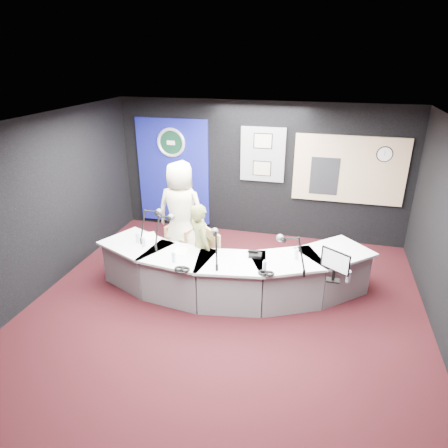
% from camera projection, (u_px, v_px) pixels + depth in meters
% --- Properties ---
extents(ground, '(6.00, 6.00, 0.00)m').
position_uv_depth(ground, '(224.00, 311.00, 6.11)').
color(ground, black).
rests_on(ground, ground).
extents(ceiling, '(6.00, 6.00, 0.02)m').
position_uv_depth(ceiling, '(224.00, 126.00, 5.00)').
color(ceiling, silver).
rests_on(ceiling, ground).
extents(wall_back, '(6.00, 0.02, 2.80)m').
position_uv_depth(wall_back, '(260.00, 171.00, 8.23)').
color(wall_back, black).
rests_on(wall_back, ground).
extents(wall_front, '(6.00, 0.02, 2.80)m').
position_uv_depth(wall_front, '(121.00, 389.00, 2.88)').
color(wall_front, black).
rests_on(wall_front, ground).
extents(wall_left, '(0.02, 6.00, 2.80)m').
position_uv_depth(wall_left, '(38.00, 208.00, 6.24)').
color(wall_left, black).
rests_on(wall_left, ground).
extents(broadcast_desk, '(4.50, 1.90, 0.75)m').
position_uv_depth(broadcast_desk, '(229.00, 272.00, 6.46)').
color(broadcast_desk, silver).
rests_on(broadcast_desk, ground).
extents(backdrop_panel, '(1.60, 0.05, 2.30)m').
position_uv_depth(backdrop_panel, '(173.00, 172.00, 8.69)').
color(backdrop_panel, navy).
rests_on(backdrop_panel, wall_back).
extents(agency_seal, '(0.63, 0.07, 0.63)m').
position_uv_depth(agency_seal, '(171.00, 143.00, 8.40)').
color(agency_seal, silver).
rests_on(agency_seal, backdrop_panel).
extents(seal_center, '(0.48, 0.01, 0.48)m').
position_uv_depth(seal_center, '(171.00, 143.00, 8.40)').
color(seal_center, black).
rests_on(seal_center, backdrop_panel).
extents(pinboard, '(0.90, 0.04, 1.10)m').
position_uv_depth(pinboard, '(263.00, 155.00, 8.05)').
color(pinboard, slate).
rests_on(pinboard, wall_back).
extents(framed_photo_upper, '(0.34, 0.02, 0.27)m').
position_uv_depth(framed_photo_upper, '(263.00, 141.00, 7.91)').
color(framed_photo_upper, gray).
rests_on(framed_photo_upper, pinboard).
extents(framed_photo_lower, '(0.34, 0.02, 0.27)m').
position_uv_depth(framed_photo_lower, '(262.00, 169.00, 8.13)').
color(framed_photo_lower, gray).
rests_on(framed_photo_lower, pinboard).
extents(booth_window_frame, '(2.12, 0.06, 1.32)m').
position_uv_depth(booth_window_frame, '(349.00, 170.00, 7.74)').
color(booth_window_frame, tan).
rests_on(booth_window_frame, wall_back).
extents(booth_glow, '(2.00, 0.02, 1.20)m').
position_uv_depth(booth_glow, '(349.00, 170.00, 7.73)').
color(booth_glow, '#FFECA1').
rests_on(booth_glow, booth_window_frame).
extents(equipment_rack, '(0.55, 0.02, 0.75)m').
position_uv_depth(equipment_rack, '(324.00, 176.00, 7.88)').
color(equipment_rack, black).
rests_on(equipment_rack, booth_window_frame).
extents(wall_clock, '(0.28, 0.01, 0.28)m').
position_uv_depth(wall_clock, '(385.00, 154.00, 7.44)').
color(wall_clock, white).
rests_on(wall_clock, booth_window_frame).
extents(armchair_left, '(0.68, 0.68, 0.98)m').
position_uv_depth(armchair_left, '(182.00, 234.00, 7.56)').
color(armchair_left, '#A97C4D').
rests_on(armchair_left, ground).
extents(armchair_right, '(0.73, 0.73, 0.91)m').
position_uv_depth(armchair_right, '(201.00, 261.00, 6.62)').
color(armchair_right, '#A97C4D').
rests_on(armchair_right, ground).
extents(draped_jacket, '(0.51, 0.23, 0.70)m').
position_uv_depth(draped_jacket, '(182.00, 222.00, 7.74)').
color(draped_jacket, slate).
rests_on(draped_jacket, armchair_left).
extents(person_man, '(0.95, 0.64, 1.89)m').
position_uv_depth(person_man, '(181.00, 211.00, 7.38)').
color(person_man, beige).
rests_on(person_man, ground).
extents(person_woman, '(0.62, 0.64, 1.47)m').
position_uv_depth(person_woman, '(201.00, 246.00, 6.51)').
color(person_woman, brown).
rests_on(person_woman, ground).
extents(computer_monitor, '(0.39, 0.28, 0.31)m').
position_uv_depth(computer_monitor, '(335.00, 260.00, 5.36)').
color(computer_monitor, black).
rests_on(computer_monitor, broadcast_desk).
extents(desk_phone, '(0.20, 0.16, 0.05)m').
position_uv_depth(desk_phone, '(255.00, 255.00, 6.14)').
color(desk_phone, black).
rests_on(desk_phone, broadcast_desk).
extents(headphones_near, '(0.19, 0.19, 0.03)m').
position_uv_depth(headphones_near, '(266.00, 273.00, 5.65)').
color(headphones_near, black).
rests_on(headphones_near, broadcast_desk).
extents(headphones_far, '(0.22, 0.22, 0.04)m').
position_uv_depth(headphones_far, '(182.00, 269.00, 5.76)').
color(headphones_far, black).
rests_on(headphones_far, broadcast_desk).
extents(paper_stack, '(0.37, 0.40, 0.00)m').
position_uv_depth(paper_stack, '(149.00, 236.00, 6.83)').
color(paper_stack, white).
rests_on(paper_stack, broadcast_desk).
extents(notepad, '(0.23, 0.30, 0.00)m').
position_uv_depth(notepad, '(181.00, 251.00, 6.32)').
color(notepad, white).
rests_on(notepad, broadcast_desk).
extents(boom_mic_a, '(0.19, 0.74, 0.60)m').
position_uv_depth(boom_mic_a, '(150.00, 220.00, 6.70)').
color(boom_mic_a, black).
rests_on(boom_mic_a, broadcast_desk).
extents(boom_mic_b, '(0.16, 0.74, 0.60)m').
position_uv_depth(boom_mic_b, '(163.00, 226.00, 6.48)').
color(boom_mic_b, black).
rests_on(boom_mic_b, broadcast_desk).
extents(boom_mic_c, '(0.31, 0.71, 0.60)m').
position_uv_depth(boom_mic_c, '(216.00, 243.00, 5.92)').
color(boom_mic_c, black).
rests_on(boom_mic_c, broadcast_desk).
extents(boom_mic_d, '(0.53, 0.59, 0.60)m').
position_uv_depth(boom_mic_d, '(292.00, 249.00, 5.73)').
color(boom_mic_d, black).
rests_on(boom_mic_d, broadcast_desk).
extents(water_bottles, '(3.40, 0.62, 0.18)m').
position_uv_depth(water_bottles, '(233.00, 255.00, 6.01)').
color(water_bottles, silver).
rests_on(water_bottles, broadcast_desk).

